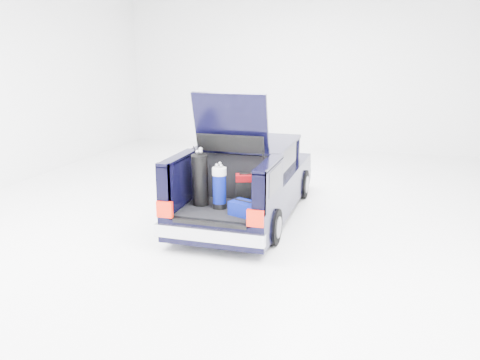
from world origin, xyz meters
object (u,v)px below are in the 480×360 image
(car, at_px, (249,180))
(black_golf_bag, at_px, (200,180))
(blue_golf_bag, at_px, (219,187))
(blue_duffel, at_px, (245,208))
(red_suitcase, at_px, (245,189))

(car, distance_m, black_golf_bag, 1.63)
(black_golf_bag, bearing_deg, blue_golf_bag, -16.27)
(blue_duffel, bearing_deg, red_suitcase, 126.07)
(car, xyz_separation_m, blue_duffel, (0.45, -1.83, 0.04))
(blue_golf_bag, relative_size, blue_duffel, 1.45)
(red_suitcase, bearing_deg, blue_golf_bag, -151.23)
(car, relative_size, black_golf_bag, 4.77)
(blue_duffel, bearing_deg, black_golf_bag, -178.81)
(black_golf_bag, xyz_separation_m, blue_duffel, (0.87, -0.30, -0.33))
(red_suitcase, xyz_separation_m, blue_duffel, (0.17, -0.60, -0.14))
(red_suitcase, bearing_deg, car, 84.48)
(red_suitcase, relative_size, blue_golf_bag, 0.69)
(red_suitcase, relative_size, blue_duffel, 1.00)
(car, distance_m, blue_duffel, 1.89)
(black_golf_bag, distance_m, blue_golf_bag, 0.38)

